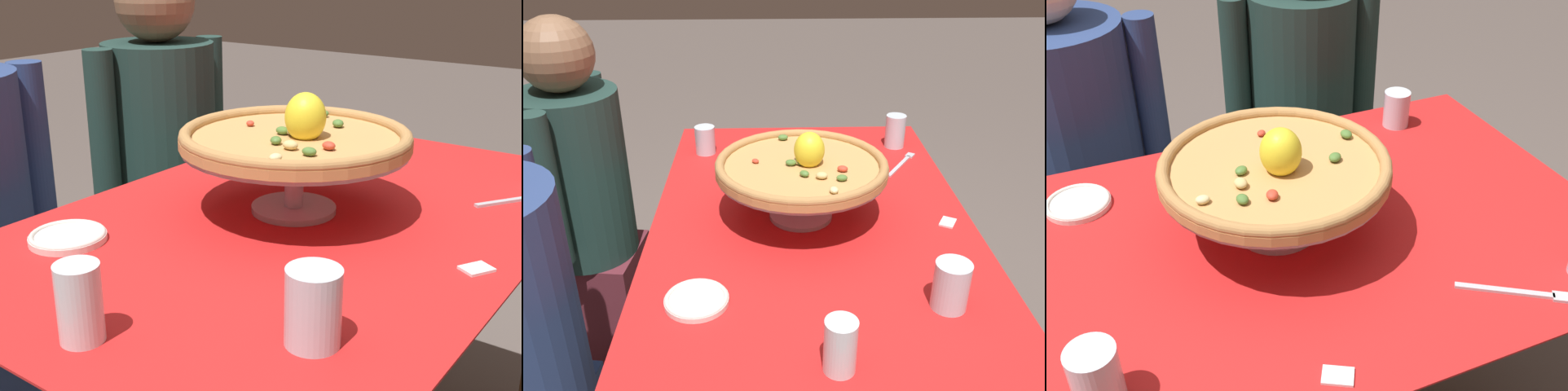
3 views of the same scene
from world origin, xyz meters
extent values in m
cylinder|color=brown|center=(0.58, 0.34, 0.37)|extent=(0.06, 0.06, 0.74)
cube|color=brown|center=(0.00, 0.00, 0.75)|extent=(1.29, 0.81, 0.02)
cube|color=red|center=(0.00, 0.00, 0.76)|extent=(1.33, 0.85, 0.00)
cylinder|color=#B7B7C1|center=(-0.01, 0.03, 0.77)|extent=(0.17, 0.17, 0.01)
cylinder|color=#B7B7C1|center=(-0.01, 0.03, 0.84)|extent=(0.04, 0.04, 0.11)
cylinder|color=#B7B7C1|center=(-0.01, 0.03, 0.90)|extent=(0.44, 0.44, 0.01)
cylinder|color=tan|center=(-0.01, 0.03, 0.91)|extent=(0.45, 0.45, 0.02)
torus|color=#AF7D47|center=(-0.01, 0.03, 0.92)|extent=(0.45, 0.45, 0.02)
ellipsoid|color=#4C7533|center=(-0.07, 0.03, 0.93)|extent=(0.03, 0.03, 0.01)
ellipsoid|color=tan|center=(-0.17, -0.04, 0.93)|extent=(0.02, 0.02, 0.01)
ellipsoid|color=#4C7533|center=(-0.01, 0.03, 0.93)|extent=(0.03, 0.03, 0.02)
ellipsoid|color=#4C7533|center=(0.11, 0.00, 0.93)|extent=(0.04, 0.04, 0.02)
ellipsoid|color=#4C7533|center=(-0.01, 0.06, 0.93)|extent=(0.03, 0.03, 0.02)
ellipsoid|color=tan|center=(-0.09, -0.01, 0.93)|extent=(0.02, 0.03, 0.02)
ellipsoid|color=#C63D28|center=(-0.05, -0.07, 0.93)|extent=(0.03, 0.03, 0.01)
ellipsoid|color=beige|center=(-0.16, -0.04, 0.93)|extent=(0.03, 0.02, 0.01)
ellipsoid|color=tan|center=(0.00, 0.00, 0.93)|extent=(0.02, 0.02, 0.01)
ellipsoid|color=#4C7533|center=(-0.10, -0.06, 0.93)|extent=(0.02, 0.03, 0.01)
ellipsoid|color=beige|center=(0.00, 0.04, 0.93)|extent=(0.03, 0.03, 0.02)
ellipsoid|color=#C63D28|center=(0.01, 0.15, 0.93)|extent=(0.03, 0.03, 0.01)
ellipsoid|color=#4C7533|center=(0.17, 0.07, 0.93)|extent=(0.03, 0.03, 0.02)
ellipsoid|color=yellow|center=(0.00, 0.01, 0.96)|extent=(0.10, 0.10, 0.09)
cylinder|color=white|center=(-0.57, -0.01, 0.82)|extent=(0.06, 0.06, 0.11)
cylinder|color=silver|center=(-0.57, -0.01, 0.80)|extent=(0.05, 0.05, 0.06)
cylinder|color=silver|center=(-0.39, -0.26, 0.82)|extent=(0.08, 0.08, 0.11)
cylinder|color=silver|center=(-0.39, -0.26, 0.80)|extent=(0.07, 0.07, 0.07)
cylinder|color=silver|center=(0.44, 0.32, 0.81)|extent=(0.07, 0.07, 0.09)
cylinder|color=silver|center=(0.44, 0.32, 0.79)|extent=(0.06, 0.06, 0.05)
cylinder|color=white|center=(-0.37, 0.27, 0.77)|extent=(0.14, 0.14, 0.01)
torus|color=silver|center=(-0.37, 0.27, 0.78)|extent=(0.14, 0.14, 0.01)
cube|color=#B7B7C1|center=(0.30, -0.30, 0.77)|extent=(0.15, 0.11, 0.01)
cube|color=white|center=(-0.05, -0.36, 0.77)|extent=(0.06, 0.06, 0.00)
cylinder|color=navy|center=(-0.12, 0.70, 0.79)|extent=(0.08, 0.08, 0.46)
cube|color=maroon|center=(0.34, 0.73, 0.23)|extent=(0.32, 0.35, 0.45)
cylinder|color=#1E3833|center=(0.34, 0.73, 0.73)|extent=(0.36, 0.36, 0.56)
sphere|color=brown|center=(0.34, 0.73, 1.12)|extent=(0.22, 0.22, 0.22)
cylinder|color=#1E3833|center=(0.15, 0.76, 0.77)|extent=(0.08, 0.08, 0.48)
cylinder|color=#1E3833|center=(0.54, 0.71, 0.77)|extent=(0.08, 0.08, 0.48)
camera|label=1|loc=(-1.06, -0.66, 1.25)|focal=46.57mm
camera|label=2|loc=(-1.33, 0.12, 1.53)|focal=39.15mm
camera|label=3|loc=(-0.35, -0.93, 1.56)|focal=43.74mm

